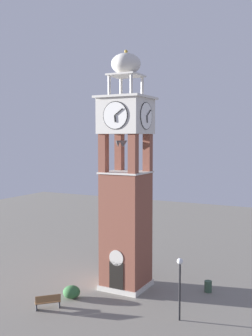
{
  "coord_description": "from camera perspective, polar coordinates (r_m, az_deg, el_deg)",
  "views": [
    {
      "loc": [
        13.63,
        -25.96,
        10.83
      ],
      "look_at": [
        0.0,
        0.0,
        8.73
      ],
      "focal_mm": 43.99,
      "sensor_mm": 36.0,
      "label": 1
    }
  ],
  "objects": [
    {
      "name": "park_bench",
      "position": [
        27.91,
        -10.77,
        -17.74
      ],
      "size": [
        1.44,
        1.45,
        0.95
      ],
      "color": "brown",
      "rests_on": "ground"
    },
    {
      "name": "ground",
      "position": [
        31.26,
        0.0,
        -16.17
      ],
      "size": [
        80.0,
        80.0,
        0.0
      ],
      "primitive_type": "plane",
      "color": "gray"
    },
    {
      "name": "clock_tower",
      "position": [
        29.56,
        -0.0,
        -3.19
      ],
      "size": [
        3.49,
        3.49,
        17.05
      ],
      "color": "brown",
      "rests_on": "ground"
    },
    {
      "name": "shrub_near_entry",
      "position": [
        29.42,
        -7.55,
        -16.66
      ],
      "size": [
        1.17,
        1.17,
        0.84
      ],
      "primitive_type": "ellipsoid",
      "color": "#336638",
      "rests_on": "ground"
    },
    {
      "name": "trash_bin",
      "position": [
        30.77,
        11.31,
        -15.8
      ],
      "size": [
        0.52,
        0.52,
        0.8
      ],
      "primitive_type": "cylinder",
      "color": "#38513D",
      "rests_on": "ground"
    },
    {
      "name": "lamp_post",
      "position": [
        25.41,
        7.46,
        -14.78
      ],
      "size": [
        0.36,
        0.36,
        3.77
      ],
      "color": "black",
      "rests_on": "ground"
    }
  ]
}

